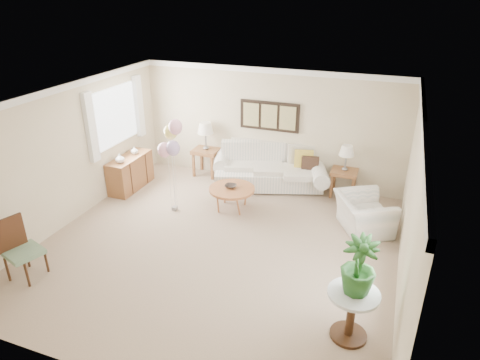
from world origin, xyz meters
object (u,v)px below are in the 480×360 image
(sofa, at_px, (270,170))
(balloon_cluster, at_px, (171,140))
(armchair, at_px, (364,214))
(accent_chair, at_px, (19,247))
(coffee_table, at_px, (232,190))

(sofa, distance_m, balloon_cluster, 2.57)
(armchair, height_order, accent_chair, accent_chair)
(accent_chair, distance_m, balloon_cluster, 3.16)
(coffee_table, height_order, armchair, armchair)
(accent_chair, relative_size, balloon_cluster, 0.52)
(coffee_table, height_order, balloon_cluster, balloon_cluster)
(coffee_table, xyz_separation_m, armchair, (2.58, 0.11, -0.10))
(sofa, xyz_separation_m, coffee_table, (-0.38, -1.36, 0.05))
(armchair, height_order, balloon_cluster, balloon_cluster)
(coffee_table, bearing_deg, balloon_cluster, -157.10)
(accent_chair, bearing_deg, balloon_cluster, 66.47)
(sofa, height_order, armchair, sofa)
(coffee_table, bearing_deg, accent_chair, -125.21)
(sofa, bearing_deg, coffee_table, -105.76)
(coffee_table, relative_size, armchair, 0.91)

